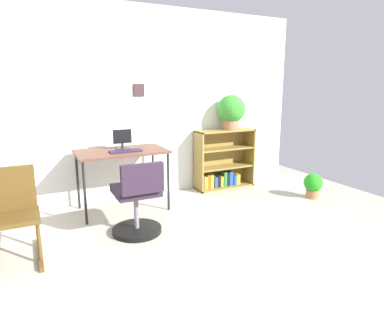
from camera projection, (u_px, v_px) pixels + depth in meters
The scene contains 10 objects.
ground_plane at pixel (205, 269), 2.84m from camera, with size 6.24×6.24×0.00m, color #A9A593.
wall_back at pixel (129, 104), 4.45m from camera, with size 5.20×0.12×2.57m.
desk at pixel (122, 155), 4.06m from camera, with size 1.08×0.63×0.76m.
monitor at pixel (122, 140), 4.10m from camera, with size 0.23×0.18×0.25m.
keyboard at pixel (126, 151), 3.96m from camera, with size 0.38×0.15×0.02m, color #271B36.
office_chair at pixel (138, 203), 3.42m from camera, with size 0.52×0.55×0.81m.
rocking_chair at pixel (14, 213), 2.95m from camera, with size 0.42×0.64×0.82m.
bookshelf_low at pixel (222, 162), 5.07m from camera, with size 0.92×0.30×0.89m.
potted_plant_on_shelf at pixel (231, 111), 4.90m from camera, with size 0.41×0.41×0.51m.
potted_plant_floor at pixel (313, 185), 4.59m from camera, with size 0.25×0.25×0.34m.
Camera 1 is at (-1.24, -2.26, 1.54)m, focal length 31.06 mm.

